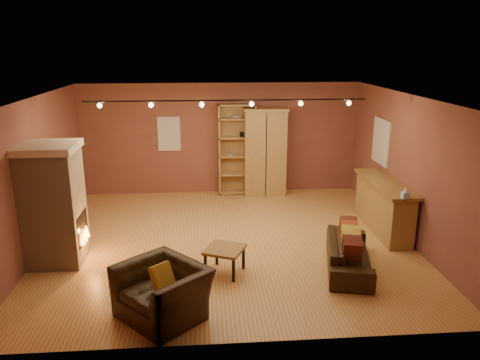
{
  "coord_description": "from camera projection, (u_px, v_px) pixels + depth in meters",
  "views": [
    {
      "loc": [
        -0.45,
        -8.45,
        3.71
      ],
      "look_at": [
        0.24,
        0.2,
        1.19
      ],
      "focal_mm": 35.0,
      "sensor_mm": 36.0,
      "label": 1
    }
  ],
  "objects": [
    {
      "name": "armoire",
      "position": [
        265.0,
        152.0,
        11.77
      ],
      "size": [
        1.09,
        0.62,
        2.21
      ],
      "color": "tan",
      "rests_on": "floor"
    },
    {
      "name": "bookcase",
      "position": [
        237.0,
        148.0,
        11.85
      ],
      "size": [
        0.94,
        0.37,
        2.3
      ],
      "color": "tan",
      "rests_on": "floor"
    },
    {
      "name": "coffee_table",
      "position": [
        225.0,
        252.0,
        7.8
      ],
      "size": [
        0.78,
        0.78,
        0.45
      ],
      "rotation": [
        0.0,
        0.0,
        -0.42
      ],
      "color": "olive",
      "rests_on": "floor"
    },
    {
      "name": "floor",
      "position": [
        228.0,
        241.0,
        9.16
      ],
      "size": [
        7.0,
        7.0,
        0.0
      ],
      "primitive_type": "plane",
      "color": "#A9753C",
      "rests_on": "ground"
    },
    {
      "name": "loveseat",
      "position": [
        349.0,
        248.0,
        7.96
      ],
      "size": [
        0.93,
        1.87,
        0.75
      ],
      "rotation": [
        0.0,
        0.0,
        1.34
      ],
      "color": "black",
      "rests_on": "floor"
    },
    {
      "name": "back_window",
      "position": [
        169.0,
        134.0,
        11.71
      ],
      "size": [
        0.56,
        0.04,
        0.86
      ],
      "primitive_type": "cube",
      "color": "silver",
      "rests_on": "back_wall"
    },
    {
      "name": "tissue_box",
      "position": [
        405.0,
        194.0,
        8.38
      ],
      "size": [
        0.13,
        0.13,
        0.22
      ],
      "rotation": [
        0.0,
        0.0,
        0.08
      ],
      "color": "#8CC7E0",
      "rests_on": "bar_counter"
    },
    {
      "name": "bar_counter",
      "position": [
        383.0,
        206.0,
        9.56
      ],
      "size": [
        0.59,
        2.19,
        1.05
      ],
      "color": "#A6824C",
      "rests_on": "floor"
    },
    {
      "name": "left_wall",
      "position": [
        36.0,
        176.0,
        8.49
      ],
      "size": [
        0.02,
        6.5,
        2.8
      ],
      "primitive_type": "cube",
      "color": "brown",
      "rests_on": "floor"
    },
    {
      "name": "fireplace",
      "position": [
        54.0,
        204.0,
        8.05
      ],
      "size": [
        1.01,
        0.98,
        2.12
      ],
      "color": "tan",
      "rests_on": "floor"
    },
    {
      "name": "armchair",
      "position": [
        162.0,
        283.0,
        6.51
      ],
      "size": [
        1.34,
        1.36,
        1.01
      ],
      "rotation": [
        0.0,
        0.0,
        -0.83
      ],
      "color": "black",
      "rests_on": "floor"
    },
    {
      "name": "right_wall",
      "position": [
        408.0,
        169.0,
        9.03
      ],
      "size": [
        0.02,
        6.5,
        2.8
      ],
      "primitive_type": "cube",
      "color": "brown",
      "rests_on": "floor"
    },
    {
      "name": "right_window",
      "position": [
        381.0,
        141.0,
        10.3
      ],
      "size": [
        0.05,
        0.9,
        1.0
      ],
      "primitive_type": "cube",
      "color": "silver",
      "rests_on": "right_wall"
    },
    {
      "name": "ceiling",
      "position": [
        227.0,
        97.0,
        8.37
      ],
      "size": [
        7.0,
        7.0,
        0.0
      ],
      "primitive_type": "plane",
      "rotation": [
        3.14,
        0.0,
        0.0
      ],
      "color": "brown",
      "rests_on": "back_wall"
    },
    {
      "name": "back_wall",
      "position": [
        221.0,
        139.0,
        11.87
      ],
      "size": [
        7.0,
        0.02,
        2.8
      ],
      "primitive_type": "cube",
      "color": "brown",
      "rests_on": "floor"
    },
    {
      "name": "track_rail",
      "position": [
        227.0,
        102.0,
        8.6
      ],
      "size": [
        5.2,
        0.09,
        0.13
      ],
      "color": "black",
      "rests_on": "ceiling"
    }
  ]
}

